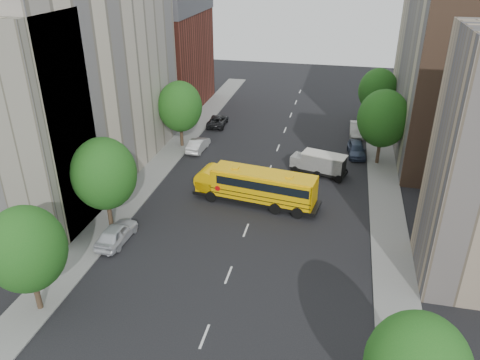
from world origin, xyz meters
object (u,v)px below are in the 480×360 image
(parked_car_4, at_px, (356,149))
(street_tree_0, at_px, (26,249))
(parked_car_1, at_px, (198,145))
(safari_truck, at_px, (319,163))
(street_tree_5, at_px, (378,91))
(parked_car_0, at_px, (116,233))
(school_bus, at_px, (255,185))
(parked_car_2, at_px, (218,121))
(street_tree_4, at_px, (383,119))
(street_tree_1, at_px, (104,174))
(street_tree_2, at_px, (180,107))
(parked_car_5, at_px, (357,129))

(parked_car_4, bearing_deg, street_tree_0, -128.84)
(street_tree_0, bearing_deg, parked_car_1, 85.38)
(safari_truck, bearing_deg, street_tree_5, 84.86)
(street_tree_0, xyz_separation_m, parked_car_0, (1.40, 8.17, -3.86))
(school_bus, height_order, parked_car_2, school_bus)
(street_tree_4, xyz_separation_m, street_tree_5, (-0.00, 12.00, -0.37))
(parked_car_1, bearing_deg, school_bus, 132.47)
(street_tree_5, distance_m, safari_truck, 17.44)
(street_tree_1, relative_size, parked_car_2, 1.66)
(parked_car_2, relative_size, parked_car_4, 1.06)
(street_tree_0, relative_size, parked_car_1, 1.72)
(street_tree_5, xyz_separation_m, school_bus, (-11.17, -23.29, -2.89))
(school_bus, relative_size, parked_car_4, 2.62)
(parked_car_4, bearing_deg, street_tree_5, 72.75)
(safari_truck, distance_m, parked_car_4, 6.87)
(school_bus, xyz_separation_m, parked_car_0, (-9.43, -8.53, -1.03))
(street_tree_2, relative_size, street_tree_4, 0.95)
(street_tree_0, bearing_deg, parked_car_2, 86.48)
(parked_car_0, relative_size, parked_car_5, 0.98)
(parked_car_4, bearing_deg, school_bus, -129.74)
(street_tree_4, xyz_separation_m, parked_car_1, (-19.80, -0.75, -4.37))
(street_tree_4, relative_size, school_bus, 0.69)
(safari_truck, bearing_deg, parked_car_2, 154.72)
(parked_car_2, bearing_deg, safari_truck, 136.25)
(safari_truck, bearing_deg, parked_car_0, -117.84)
(street_tree_1, xyz_separation_m, parked_car_2, (2.20, 25.77, -4.29))
(parked_car_1, xyz_separation_m, parked_car_4, (17.60, 2.47, 0.06))
(safari_truck, bearing_deg, street_tree_0, -108.79)
(street_tree_1, height_order, parked_car_1, street_tree_1)
(street_tree_5, distance_m, parked_car_0, 38.11)
(street_tree_0, bearing_deg, school_bus, 57.04)
(street_tree_1, xyz_separation_m, street_tree_4, (22.00, 18.00, 0.12))
(safari_truck, xyz_separation_m, parked_car_2, (-13.89, 11.81, -0.57))
(parked_car_2, bearing_deg, street_tree_5, -171.32)
(parked_car_5, bearing_deg, safari_truck, -107.56)
(street_tree_1, relative_size, parked_car_0, 1.72)
(street_tree_4, height_order, street_tree_5, street_tree_4)
(street_tree_0, xyz_separation_m, school_bus, (10.83, 16.71, -2.83))
(street_tree_1, xyz_separation_m, parked_car_0, (1.40, -1.83, -4.17))
(street_tree_2, xyz_separation_m, parked_car_2, (2.20, 7.77, -4.16))
(street_tree_4, xyz_separation_m, parked_car_4, (-2.20, 1.72, -4.31))
(street_tree_2, relative_size, parked_car_0, 1.68)
(school_bus, bearing_deg, parked_car_2, 122.81)
(school_bus, bearing_deg, street_tree_1, -139.78)
(safari_truck, distance_m, parked_car_1, 14.28)
(parked_car_1, bearing_deg, street_tree_4, -174.68)
(school_bus, height_order, parked_car_1, school_bus)
(street_tree_4, bearing_deg, safari_truck, -145.65)
(parked_car_0, bearing_deg, street_tree_0, 82.65)
(street_tree_5, bearing_deg, parked_car_5, -119.98)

